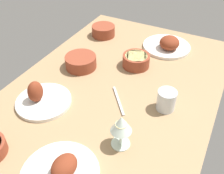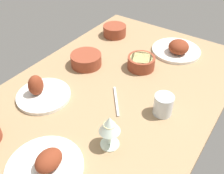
{
  "view_description": "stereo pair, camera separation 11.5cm",
  "coord_description": "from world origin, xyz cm",
  "px_view_note": "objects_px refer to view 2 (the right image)",
  "views": [
    {
      "loc": [
        78.69,
        40.67,
        78.83
      ],
      "look_at": [
        0.0,
        0.0,
        6.0
      ],
      "focal_mm": 40.92,
      "sensor_mm": 36.0,
      "label": 1
    },
    {
      "loc": [
        72.78,
        50.48,
        78.83
      ],
      "look_at": [
        0.0,
        0.0,
        6.0
      ],
      "focal_mm": 40.92,
      "sensor_mm": 36.0,
      "label": 2
    }
  ],
  "objects_px": {
    "bowl_onions": "(115,30)",
    "water_tumbler": "(164,105)",
    "plate_near_viewer": "(177,49)",
    "wine_glass": "(110,126)",
    "bowl_potatoes": "(141,62)",
    "bowl_pasta": "(86,59)",
    "fork_loose": "(116,101)",
    "plate_center_main": "(46,166)",
    "plate_far_side": "(41,92)"
  },
  "relations": [
    {
      "from": "plate_near_viewer",
      "to": "fork_loose",
      "type": "relative_size",
      "value": 1.45
    },
    {
      "from": "bowl_potatoes",
      "to": "water_tumbler",
      "type": "height_order",
      "value": "water_tumbler"
    },
    {
      "from": "wine_glass",
      "to": "bowl_potatoes",
      "type": "bearing_deg",
      "value": -163.01
    },
    {
      "from": "bowl_onions",
      "to": "fork_loose",
      "type": "bearing_deg",
      "value": 34.99
    },
    {
      "from": "bowl_potatoes",
      "to": "wine_glass",
      "type": "xyz_separation_m",
      "value": [
        0.48,
        0.15,
        0.07
      ]
    },
    {
      "from": "plate_near_viewer",
      "to": "wine_glass",
      "type": "bearing_deg",
      "value": 4.46
    },
    {
      "from": "plate_center_main",
      "to": "bowl_onions",
      "type": "xyz_separation_m",
      "value": [
        -0.9,
        -0.34,
        0.02
      ]
    },
    {
      "from": "plate_near_viewer",
      "to": "plate_center_main",
      "type": "height_order",
      "value": "plate_near_viewer"
    },
    {
      "from": "plate_center_main",
      "to": "bowl_onions",
      "type": "height_order",
      "value": "plate_center_main"
    },
    {
      "from": "bowl_onions",
      "to": "water_tumbler",
      "type": "distance_m",
      "value": 0.69
    },
    {
      "from": "plate_near_viewer",
      "to": "plate_far_side",
      "type": "distance_m",
      "value": 0.76
    },
    {
      "from": "plate_center_main",
      "to": "plate_far_side",
      "type": "distance_m",
      "value": 0.37
    },
    {
      "from": "plate_center_main",
      "to": "bowl_pasta",
      "type": "relative_size",
      "value": 1.65
    },
    {
      "from": "wine_glass",
      "to": "water_tumbler",
      "type": "bearing_deg",
      "value": 161.85
    },
    {
      "from": "wine_glass",
      "to": "bowl_onions",
      "type": "bearing_deg",
      "value": -146.92
    },
    {
      "from": "bowl_onions",
      "to": "wine_glass",
      "type": "relative_size",
      "value": 0.98
    },
    {
      "from": "wine_glass",
      "to": "fork_loose",
      "type": "distance_m",
      "value": 0.25
    },
    {
      "from": "plate_center_main",
      "to": "water_tumbler",
      "type": "bearing_deg",
      "value": 156.64
    },
    {
      "from": "water_tumbler",
      "to": "fork_loose",
      "type": "bearing_deg",
      "value": -74.38
    },
    {
      "from": "fork_loose",
      "to": "plate_far_side",
      "type": "bearing_deg",
      "value": -100.32
    },
    {
      "from": "plate_far_side",
      "to": "bowl_onions",
      "type": "relative_size",
      "value": 1.71
    },
    {
      "from": "plate_far_side",
      "to": "plate_center_main",
      "type": "bearing_deg",
      "value": 49.0
    },
    {
      "from": "water_tumbler",
      "to": "fork_loose",
      "type": "height_order",
      "value": "water_tumbler"
    },
    {
      "from": "plate_near_viewer",
      "to": "wine_glass",
      "type": "xyz_separation_m",
      "value": [
        0.72,
        0.06,
        0.07
      ]
    },
    {
      "from": "bowl_onions",
      "to": "water_tumbler",
      "type": "height_order",
      "value": "water_tumbler"
    },
    {
      "from": "plate_center_main",
      "to": "plate_near_viewer",
      "type": "bearing_deg",
      "value": 176.42
    },
    {
      "from": "bowl_potatoes",
      "to": "bowl_pasta",
      "type": "height_order",
      "value": "same"
    },
    {
      "from": "bowl_potatoes",
      "to": "wine_glass",
      "type": "relative_size",
      "value": 0.98
    },
    {
      "from": "bowl_potatoes",
      "to": "wine_glass",
      "type": "distance_m",
      "value": 0.51
    },
    {
      "from": "plate_far_side",
      "to": "bowl_pasta",
      "type": "height_order",
      "value": "plate_far_side"
    },
    {
      "from": "plate_near_viewer",
      "to": "water_tumbler",
      "type": "relative_size",
      "value": 2.95
    },
    {
      "from": "plate_center_main",
      "to": "bowl_potatoes",
      "type": "distance_m",
      "value": 0.69
    },
    {
      "from": "plate_far_side",
      "to": "wine_glass",
      "type": "height_order",
      "value": "wine_glass"
    },
    {
      "from": "plate_center_main",
      "to": "bowl_pasta",
      "type": "height_order",
      "value": "plate_center_main"
    },
    {
      "from": "plate_near_viewer",
      "to": "plate_far_side",
      "type": "xyz_separation_m",
      "value": [
        0.68,
        -0.34,
        -0.0
      ]
    },
    {
      "from": "plate_center_main",
      "to": "plate_far_side",
      "type": "relative_size",
      "value": 1.1
    },
    {
      "from": "plate_center_main",
      "to": "plate_far_side",
      "type": "xyz_separation_m",
      "value": [
        -0.25,
        -0.28,
        0.01
      ]
    },
    {
      "from": "bowl_onions",
      "to": "bowl_pasta",
      "type": "relative_size",
      "value": 0.88
    },
    {
      "from": "wine_glass",
      "to": "fork_loose",
      "type": "relative_size",
      "value": 0.77
    },
    {
      "from": "bowl_potatoes",
      "to": "water_tumbler",
      "type": "xyz_separation_m",
      "value": [
        0.23,
        0.23,
        0.01
      ]
    },
    {
      "from": "bowl_onions",
      "to": "fork_loose",
      "type": "distance_m",
      "value": 0.6
    },
    {
      "from": "plate_center_main",
      "to": "fork_loose",
      "type": "xyz_separation_m",
      "value": [
        -0.4,
        0.01,
        -0.02
      ]
    },
    {
      "from": "plate_far_side",
      "to": "bowl_pasta",
      "type": "bearing_deg",
      "value": 179.27
    },
    {
      "from": "plate_far_side",
      "to": "bowl_onions",
      "type": "xyz_separation_m",
      "value": [
        -0.65,
        -0.06,
        0.01
      ]
    },
    {
      "from": "bowl_onions",
      "to": "bowl_potatoes",
      "type": "xyz_separation_m",
      "value": [
        0.21,
        0.3,
        -0.0
      ]
    },
    {
      "from": "bowl_pasta",
      "to": "plate_far_side",
      "type": "bearing_deg",
      "value": -0.73
    },
    {
      "from": "plate_far_side",
      "to": "fork_loose",
      "type": "distance_m",
      "value": 0.33
    },
    {
      "from": "plate_center_main",
      "to": "bowl_onions",
      "type": "bearing_deg",
      "value": -159.3
    },
    {
      "from": "plate_near_viewer",
      "to": "bowl_potatoes",
      "type": "relative_size",
      "value": 1.93
    },
    {
      "from": "bowl_potatoes",
      "to": "fork_loose",
      "type": "distance_m",
      "value": 0.29
    }
  ]
}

